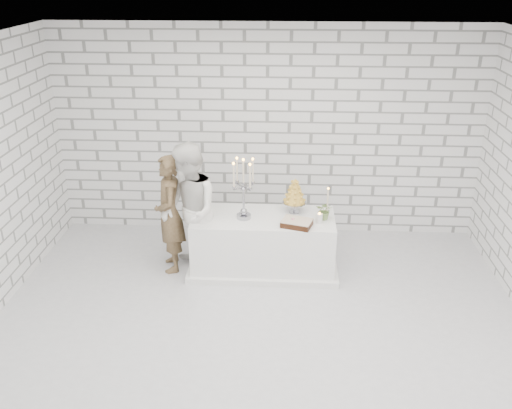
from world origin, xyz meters
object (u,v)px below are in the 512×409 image
object	(u,v)px
cake_table	(263,243)
candelabra	(244,189)
groom	(170,214)
bride	(189,212)
croquembouche	(295,196)

from	to	relation	value
cake_table	candelabra	world-z (taller)	candelabra
groom	candelabra	distance (m)	1.02
bride	croquembouche	size ratio (longest dim) A/B	3.70
croquembouche	candelabra	bearing A→B (deg)	-162.04
croquembouche	cake_table	bearing A→B (deg)	-158.63
groom	croquembouche	distance (m)	1.60
bride	croquembouche	bearing A→B (deg)	82.02
bride	croquembouche	distance (m)	1.35
groom	croquembouche	xyz separation A→B (m)	(1.58, 0.19, 0.21)
cake_table	bride	size ratio (longest dim) A/B	1.03
bride	candelabra	size ratio (longest dim) A/B	2.19
cake_table	groom	xyz separation A→B (m)	(-1.19, -0.04, 0.40)
candelabra	croquembouche	world-z (taller)	candelabra
groom	bride	distance (m)	0.32
candelabra	croquembouche	xyz separation A→B (m)	(0.63, 0.21, -0.16)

